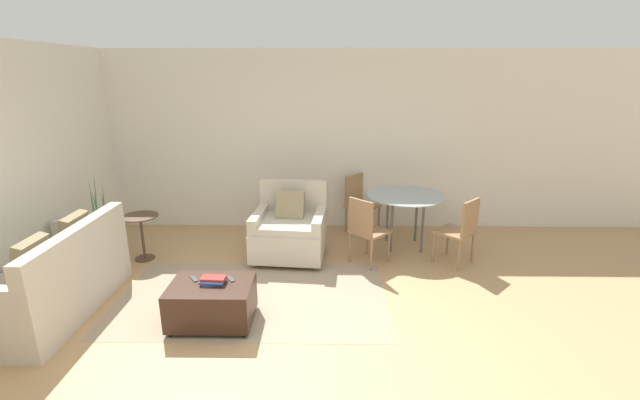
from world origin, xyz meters
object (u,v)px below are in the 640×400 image
at_px(ottoman, 212,301).
at_px(armchair, 290,230).
at_px(couch, 54,283).
at_px(book_stack, 213,280).
at_px(tv_remote_secondary, 230,279).
at_px(dining_chair_near_right, 461,227).
at_px(dining_chair_far_left, 359,200).
at_px(side_table, 141,229).
at_px(potted_plant, 104,245).
at_px(dining_chair_near_left, 365,227).
at_px(dining_table, 406,201).
at_px(tv_remote_primary, 194,279).

bearing_deg(ottoman, armchair, 68.56).
distance_m(couch, book_stack, 1.72).
height_order(book_stack, tv_remote_secondary, book_stack).
height_order(dining_chair_near_right, dining_chair_far_left, same).
bearing_deg(dining_chair_near_right, couch, -165.30).
distance_m(side_table, dining_chair_far_left, 3.14).
height_order(armchair, side_table, armchair).
bearing_deg(side_table, potted_plant, -173.05).
relative_size(couch, book_stack, 7.09).
relative_size(couch, dining_chair_near_right, 1.96).
distance_m(potted_plant, dining_chair_near_left, 3.45).
distance_m(potted_plant, dining_table, 4.11).
distance_m(book_stack, dining_chair_near_left, 2.10).
height_order(tv_remote_primary, dining_chair_near_left, dining_chair_near_left).
xyz_separation_m(book_stack, tv_remote_secondary, (0.14, 0.09, -0.03)).
bearing_deg(dining_table, book_stack, -138.50).
xyz_separation_m(couch, book_stack, (1.70, -0.16, 0.13)).
bearing_deg(tv_remote_secondary, dining_chair_far_left, 59.45).
relative_size(potted_plant, dining_chair_near_left, 1.34).
bearing_deg(side_table, tv_remote_secondary, -43.26).
bearing_deg(tv_remote_primary, dining_chair_far_left, 53.73).
relative_size(book_stack, dining_chair_near_right, 0.28).
bearing_deg(dining_table, couch, -155.36).
bearing_deg(potted_plant, ottoman, -38.61).
xyz_separation_m(armchair, tv_remote_secondary, (-0.47, -1.53, 0.06)).
bearing_deg(side_table, couch, -105.76).
bearing_deg(tv_remote_secondary, couch, 177.78).
distance_m(couch, tv_remote_primary, 1.49).
height_order(couch, dining_chair_near_left, couch).
distance_m(armchair, dining_chair_near_left, 1.04).
distance_m(armchair, ottoman, 1.77).
bearing_deg(ottoman, potted_plant, 141.39).
height_order(potted_plant, dining_chair_far_left, potted_plant).
bearing_deg(dining_chair_near_left, couch, -160.25).
relative_size(ottoman, tv_remote_primary, 5.76).
xyz_separation_m(couch, potted_plant, (-0.12, 1.26, -0.10)).
xyz_separation_m(tv_remote_secondary, dining_table, (2.07, 1.87, 0.25)).
distance_m(armchair, book_stack, 1.74).
bearing_deg(armchair, couch, -147.85).
bearing_deg(armchair, book_stack, -110.85).
distance_m(couch, ottoman, 1.69).
bearing_deg(tv_remote_primary, tv_remote_secondary, 1.40).
distance_m(dining_table, dining_chair_far_left, 0.88).
relative_size(armchair, dining_chair_near_left, 1.12).
height_order(tv_remote_primary, dining_chair_near_right, dining_chair_near_right).
distance_m(tv_remote_primary, dining_table, 3.09).
bearing_deg(couch, dining_chair_far_left, 36.03).
distance_m(couch, armchair, 2.74).
relative_size(ottoman, potted_plant, 0.67).
distance_m(ottoman, side_table, 2.00).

